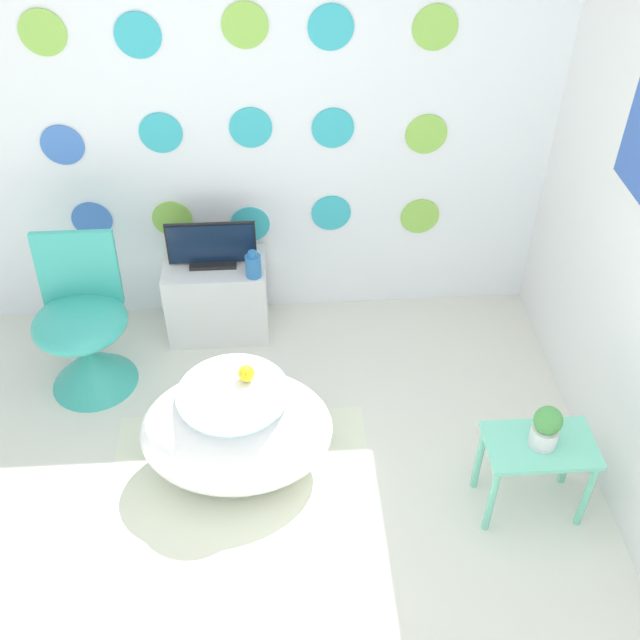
{
  "coord_description": "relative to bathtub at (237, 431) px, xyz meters",
  "views": [
    {
      "loc": [
        0.16,
        -1.41,
        2.87
      ],
      "look_at": [
        0.31,
        1.0,
        0.79
      ],
      "focal_mm": 42.0,
      "sensor_mm": 36.0,
      "label": 1
    }
  ],
  "objects": [
    {
      "name": "wall_back_dotted",
      "position": [
        0.08,
        1.25,
        1.02
      ],
      "size": [
        4.2,
        0.05,
        2.6
      ],
      "color": "white",
      "rests_on": "ground_plane"
    },
    {
      "name": "rug",
      "position": [
        0.0,
        -0.08,
        -0.27
      ],
      "size": [
        1.23,
        0.89,
        0.01
      ],
      "color": "silver",
      "rests_on": "ground_plane"
    },
    {
      "name": "tv_cabinet",
      "position": [
        -0.13,
        1.03,
        -0.04
      ],
      "size": [
        0.55,
        0.34,
        0.47
      ],
      "color": "silver",
      "rests_on": "ground_plane"
    },
    {
      "name": "tv",
      "position": [
        -0.13,
        1.03,
        0.3
      ],
      "size": [
        0.47,
        0.12,
        0.26
      ],
      "color": "black",
      "rests_on": "tv_cabinet"
    },
    {
      "name": "chair",
      "position": [
        -0.79,
        0.65,
        0.0
      ],
      "size": [
        0.48,
        0.48,
        0.83
      ],
      "color": "#38B2A3",
      "rests_on": "ground_plane"
    },
    {
      "name": "rubber_duck",
      "position": [
        0.06,
        0.06,
        0.31
      ],
      "size": [
        0.07,
        0.08,
        0.09
      ],
      "color": "yellow",
      "rests_on": "bathtub"
    },
    {
      "name": "side_table",
      "position": [
        1.3,
        -0.28,
        0.06
      ],
      "size": [
        0.47,
        0.28,
        0.42
      ],
      "color": "#72D8B7",
      "rests_on": "ground_plane"
    },
    {
      "name": "potted_plant_left",
      "position": [
        1.3,
        -0.28,
        0.25
      ],
      "size": [
        0.12,
        0.12,
        0.21
      ],
      "color": "white",
      "rests_on": "side_table"
    },
    {
      "name": "vase",
      "position": [
        0.08,
        0.91,
        0.26
      ],
      "size": [
        0.08,
        0.08,
        0.15
      ],
      "color": "#2D72B7",
      "rests_on": "tv_cabinet"
    },
    {
      "name": "bathtub",
      "position": [
        0.0,
        0.0,
        0.0
      ],
      "size": [
        0.87,
        0.6,
        0.54
      ],
      "color": "white",
      "rests_on": "ground_plane"
    }
  ]
}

